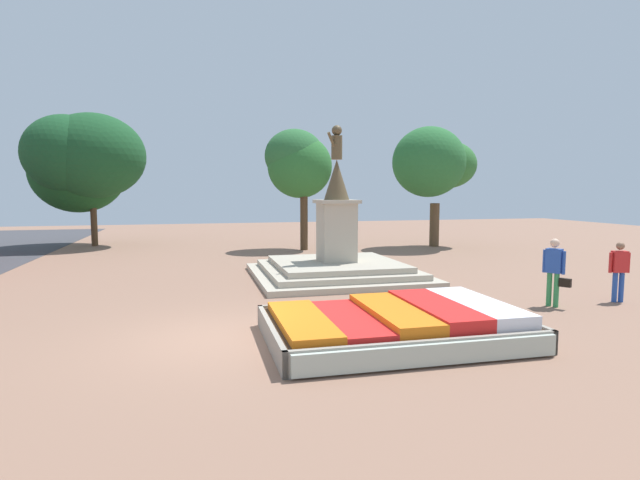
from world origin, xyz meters
name	(u,v)px	position (x,y,z in m)	size (l,w,h in m)	color
ground_plane	(217,339)	(0.00, 0.00, 0.00)	(73.67, 73.67, 0.00)	#8C6651
flower_planter	(399,325)	(3.58, -0.95, 0.30)	(5.15, 3.51, 0.69)	#38281C
statue_monument	(336,258)	(4.37, 6.35, 0.70)	(5.66, 5.66, 5.23)	#B3A894
pedestrian_with_handbag	(554,268)	(8.64, 0.74, 1.02)	(0.48, 0.66, 1.78)	#338C4C
pedestrian_near_planter	(619,268)	(10.72, 0.77, 0.94)	(0.56, 0.30, 1.64)	#264CA5
park_tree_far_left	(434,163)	(11.97, 14.09, 4.45)	(4.90, 3.99, 6.33)	brown
park_tree_behind_statue	(298,162)	(4.77, 14.90, 4.45)	(3.40, 3.19, 6.13)	#4C3823
park_tree_street_side	(81,161)	(-6.16, 19.00, 4.60)	(6.18, 5.68, 7.10)	#4C3823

